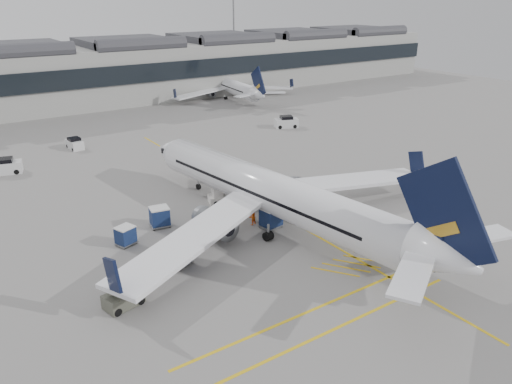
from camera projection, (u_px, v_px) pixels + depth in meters
ground at (216, 260)px, 41.93m from camera, size 220.00×220.00×0.00m
terminal at (28, 77)px, 95.06m from camera, size 200.00×20.45×12.40m
apron_markings at (250, 198)px, 54.83m from camera, size 0.25×60.00×0.01m
airliner_main at (275, 194)px, 47.12m from camera, size 37.57×41.28×11.00m
airliner_far at (231, 86)px, 107.14m from camera, size 27.88×30.60×8.14m
belt_loader at (228, 196)px, 53.63m from camera, size 5.45×3.01×2.16m
baggage_cart_a at (271, 217)px, 47.43m from camera, size 2.16×1.87×2.05m
baggage_cart_b at (160, 216)px, 47.67m from camera, size 2.11×1.83×1.98m
baggage_cart_c at (180, 254)px, 40.87m from camera, size 2.22×2.04×1.89m
baggage_cart_d at (125, 235)px, 44.25m from camera, size 2.01×1.84×1.74m
ramp_agent_a at (246, 202)px, 51.29m from camera, size 0.82×0.67×1.94m
ramp_agent_b at (252, 217)px, 48.17m from camera, size 0.92×0.79×1.64m
pushback_tug at (123, 298)px, 35.56m from camera, size 2.97×2.18×1.50m
safety_cone_nose at (201, 177)px, 60.42m from camera, size 0.34×0.34×0.47m
safety_cone_engine at (291, 191)px, 55.95m from camera, size 0.41×0.41×0.57m
service_van_left at (5, 167)px, 62.01m from camera, size 4.16×2.80×1.95m
service_van_mid at (75, 144)px, 71.99m from camera, size 1.93×3.36×1.65m
service_van_right at (286, 122)px, 83.45m from camera, size 4.27×3.24×1.97m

